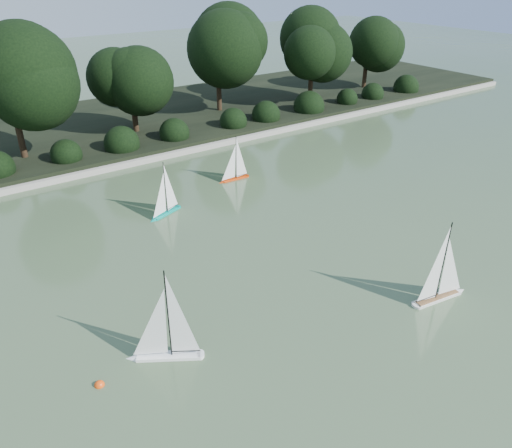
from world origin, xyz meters
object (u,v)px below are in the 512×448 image
object	(u,v)px
sailboat_white_b	(443,286)
sailboat_teal	(164,207)
sailboat_orange	(233,173)
race_buoy	(100,385)
sailboat_white_a	(161,344)

from	to	relation	value
sailboat_white_b	sailboat_teal	xyz separation A→B (m)	(-2.82, 6.39, -0.05)
sailboat_teal	sailboat_orange	bearing A→B (deg)	18.73
sailboat_orange	sailboat_teal	size ratio (longest dim) A/B	0.95
race_buoy	sailboat_white_b	bearing A→B (deg)	-14.67
sailboat_white_b	sailboat_teal	distance (m)	6.99
sailboat_white_a	sailboat_white_b	xyz separation A→B (m)	(5.18, -1.63, 0.00)
sailboat_white_a	race_buoy	size ratio (longest dim) A/B	11.23
sailboat_white_b	race_buoy	size ratio (longest dim) A/B	11.45
sailboat_white_a	sailboat_orange	xyz separation A→B (m)	(5.06, 5.68, -0.06)
sailboat_white_a	race_buoy	world-z (taller)	sailboat_white_a
sailboat_orange	sailboat_white_b	bearing A→B (deg)	-89.10
sailboat_teal	sailboat_white_b	bearing A→B (deg)	-66.17
sailboat_orange	race_buoy	size ratio (longest dim) A/B	8.95
sailboat_white_b	race_buoy	xyz separation A→B (m)	(-6.26, 1.64, -0.28)
sailboat_white_a	sailboat_white_b	world-z (taller)	sailboat_white_b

